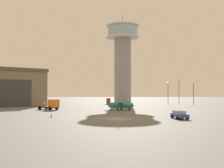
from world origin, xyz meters
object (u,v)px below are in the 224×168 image
at_px(airplane_teal, 120,105).
at_px(truck_flatbed_orange, 51,105).
at_px(light_post_east, 168,91).
at_px(light_post_north, 193,91).
at_px(light_post_west, 179,89).
at_px(traffic_cone_near_left, 51,115).
at_px(car_blue, 179,114).
at_px(control_tower, 123,55).

distance_m(airplane_teal, truck_flatbed_orange, 17.30).
relative_size(light_post_east, light_post_north, 0.99).
xyz_separation_m(airplane_teal, light_post_east, (17.73, 27.90, 3.27)).
bearing_deg(light_post_east, light_post_north, -17.35).
xyz_separation_m(light_post_west, traffic_cone_near_left, (-34.80, -48.91, -5.10)).
bearing_deg(light_post_west, car_blue, -103.82).
relative_size(airplane_teal, truck_flatbed_orange, 1.49).
bearing_deg(light_post_west, airplane_teal, -126.83).
distance_m(truck_flatbed_orange, light_post_east, 44.19).
xyz_separation_m(car_blue, traffic_cone_near_left, (-21.93, 3.41, -0.40)).
bearing_deg(airplane_teal, control_tower, 112.06).
xyz_separation_m(truck_flatbed_orange, traffic_cone_near_left, (4.25, -20.94, -0.93)).
height_order(light_post_west, traffic_cone_near_left, light_post_west).
bearing_deg(light_post_west, control_tower, 158.16).
height_order(control_tower, truck_flatbed_orange, control_tower).
bearing_deg(car_blue, light_post_north, 155.44).
bearing_deg(car_blue, control_tower, -179.44).
height_order(car_blue, light_post_east, light_post_east).
xyz_separation_m(truck_flatbed_orange, car_blue, (26.18, -24.35, -0.53)).
height_order(car_blue, light_post_north, light_post_north).
xyz_separation_m(light_post_north, traffic_cone_near_left, (-38.78, -45.21, -4.34)).
bearing_deg(control_tower, light_post_west, -21.84).
height_order(light_post_east, traffic_cone_near_left, light_post_east).
distance_m(light_post_west, traffic_cone_near_left, 60.24).
height_order(airplane_teal, truck_flatbed_orange, airplane_teal).
xyz_separation_m(truck_flatbed_orange, light_post_west, (39.05, 27.97, 4.17)).
height_order(car_blue, light_post_west, light_post_west).
distance_m(car_blue, light_post_east, 52.03).
distance_m(car_blue, light_post_west, 54.09).
bearing_deg(airplane_teal, traffic_cone_near_left, -97.19).
bearing_deg(light_post_north, truck_flatbed_orange, -150.57).
height_order(light_post_west, light_post_east, light_post_west).
height_order(car_blue, traffic_cone_near_left, car_blue).
bearing_deg(control_tower, car_blue, -83.99).
relative_size(truck_flatbed_orange, traffic_cone_near_left, 9.14).
distance_m(airplane_teal, light_post_west, 36.57).
bearing_deg(light_post_west, truck_flatbed_orange, -144.38).
distance_m(car_blue, light_post_north, 51.61).
height_order(control_tower, traffic_cone_near_left, control_tower).
distance_m(light_post_west, light_post_north, 5.49).
xyz_separation_m(light_post_east, light_post_north, (8.04, -2.51, 0.06)).
xyz_separation_m(airplane_teal, truck_flatbed_orange, (-17.26, 1.11, -0.08)).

